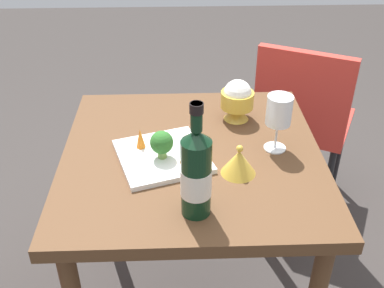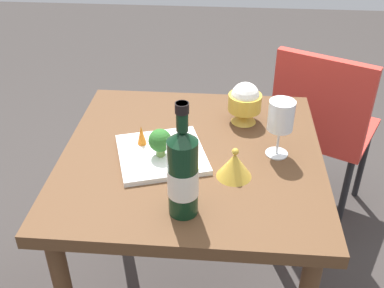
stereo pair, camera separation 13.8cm
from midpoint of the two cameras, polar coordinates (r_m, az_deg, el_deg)
name	(u,v)px [view 1 (the left image)]	position (r m, az deg, el deg)	size (l,w,h in m)	color
dining_table	(192,179)	(1.46, -2.72, -4.51)	(0.78, 0.78, 0.75)	brown
chair_near_window	(302,114)	(2.08, 11.68, 3.59)	(0.54, 0.54, 0.85)	red
wine_bottle	(196,173)	(1.11, -3.10, -3.75)	(0.08, 0.08, 0.31)	black
wine_glass	(279,112)	(1.36, 7.90, 3.89)	(0.08, 0.08, 0.18)	white
rice_bowl	(237,99)	(1.53, 3.07, 5.48)	(0.11, 0.11, 0.14)	gold
rice_bowl_lid	(239,162)	(1.29, 2.79, -2.34)	(0.10, 0.10, 0.09)	gold
serving_plate	(162,156)	(1.37, -6.57, -1.61)	(0.31, 0.31, 0.02)	white
broccoli_floret	(162,143)	(1.32, -6.76, 0.02)	(0.07, 0.07, 0.09)	#729E4C
carrot_garnish_left	(140,138)	(1.39, -9.25, 0.62)	(0.03, 0.03, 0.06)	orange
carrot_garnish_right	(185,155)	(1.31, -3.95, -1.41)	(0.03, 0.03, 0.06)	orange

